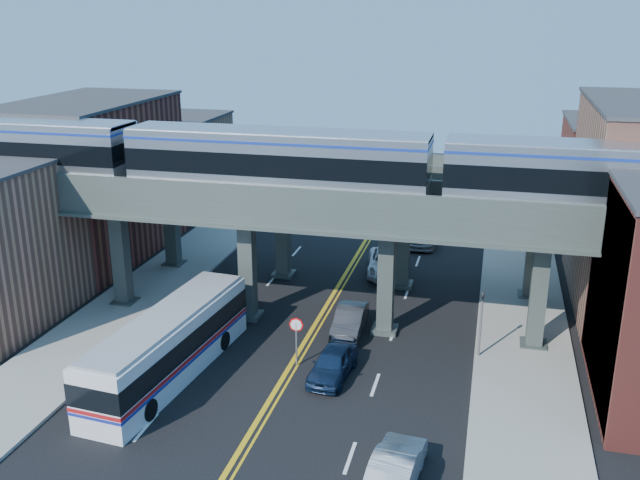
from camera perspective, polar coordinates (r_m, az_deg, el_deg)
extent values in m
plane|color=black|center=(34.22, -3.76, -12.20)|extent=(120.00, 120.00, 0.00)
cube|color=gray|center=(46.63, -13.61, -4.01)|extent=(5.00, 70.00, 0.16)
cube|color=gray|center=(41.83, 15.90, -6.86)|extent=(5.00, 70.00, 0.16)
cube|color=maroon|center=(53.38, -17.83, 4.54)|extent=(8.00, 14.00, 11.00)
cube|color=#A36854|center=(64.82, -11.78, 5.97)|extent=(8.00, 10.00, 8.00)
cube|color=maroon|center=(59.20, 22.67, 4.29)|extent=(8.00, 10.00, 9.00)
cube|color=teal|center=(34.83, 21.78, -4.29)|extent=(0.10, 9.50, 9.50)
cube|color=#3B4440|center=(44.22, -15.63, -1.37)|extent=(0.85, 0.85, 6.00)
cube|color=#3B4440|center=(40.98, -5.81, -2.32)|extent=(0.85, 0.85, 6.00)
cube|color=#3B4440|center=(39.14, 5.31, -3.31)|extent=(0.85, 0.85, 6.00)
cube|color=#3B4440|center=(38.88, 17.06, -4.22)|extent=(0.85, 0.85, 6.00)
cube|color=#414A44|center=(38.70, -0.39, 2.30)|extent=(52.00, 3.60, 1.40)
cube|color=#3B4440|center=(50.09, -11.78, 1.21)|extent=(0.85, 0.85, 6.00)
cube|color=#3B4440|center=(47.26, -2.99, 0.56)|extent=(0.85, 0.85, 6.00)
cube|color=#3B4440|center=(45.67, 6.67, -0.18)|extent=(0.85, 0.85, 6.00)
cube|color=#3B4440|center=(45.45, 16.71, -0.94)|extent=(0.85, 0.85, 6.00)
cube|color=#414A44|center=(45.29, 1.80, 4.65)|extent=(52.00, 3.60, 1.40)
cube|color=black|center=(43.99, -18.41, 4.43)|extent=(2.36, 2.36, 0.27)
cube|color=#AEAFB8|center=(46.60, -24.13, 6.84)|extent=(16.32, 3.11, 3.44)
cube|color=black|center=(46.58, -24.15, 7.02)|extent=(16.34, 3.17, 1.18)
cube|color=black|center=(40.86, -10.42, 4.07)|extent=(2.36, 2.36, 0.27)
cube|color=black|center=(37.85, 4.20, 3.20)|extent=(2.36, 2.36, 0.27)
cube|color=#AEAFB8|center=(38.61, -3.44, 6.34)|extent=(16.32, 3.11, 3.44)
cube|color=black|center=(38.58, -3.44, 6.56)|extent=(16.34, 3.17, 1.18)
cube|color=black|center=(37.36, 14.34, 2.47)|extent=(2.36, 2.36, 0.27)
cube|color=#AEAFB8|center=(37.36, 22.60, 4.57)|extent=(16.32, 3.11, 3.44)
cube|color=black|center=(37.33, 22.63, 4.79)|extent=(16.34, 3.17, 1.18)
cylinder|color=slate|center=(36.12, -1.89, -8.37)|extent=(0.09, 0.09, 2.30)
cylinder|color=red|center=(35.64, -1.91, -6.78)|extent=(0.76, 0.04, 0.76)
cylinder|color=slate|center=(37.50, 12.70, -7.03)|extent=(0.12, 0.12, 3.20)
imported|color=black|center=(36.69, 12.92, -4.13)|extent=(0.15, 0.18, 0.90)
cube|color=silver|center=(35.81, -11.99, -8.33)|extent=(3.72, 12.17, 3.10)
cube|color=black|center=(35.63, -12.04, -7.75)|extent=(3.78, 12.22, 1.05)
cube|color=#B21419|center=(35.94, -11.96, -8.76)|extent=(3.77, 12.22, 0.18)
cylinder|color=black|center=(33.51, -15.31, -12.60)|extent=(2.78, 1.25, 1.00)
cylinder|color=black|center=(38.85, -9.34, -7.69)|extent=(2.78, 1.25, 1.00)
imported|color=#10213D|center=(35.27, 1.01, -9.84)|extent=(2.03, 4.37, 1.45)
imported|color=#2B2B2D|center=(39.75, 2.40, -6.46)|extent=(1.66, 4.43, 1.44)
imported|color=white|center=(48.59, 5.33, -1.82)|extent=(3.13, 5.57, 1.47)
imported|color=#B7B6BC|center=(55.39, 8.16, 0.78)|extent=(2.58, 6.22, 1.80)
imported|color=#9F9FA3|center=(28.25, 6.05, -17.72)|extent=(2.01, 4.78, 1.54)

